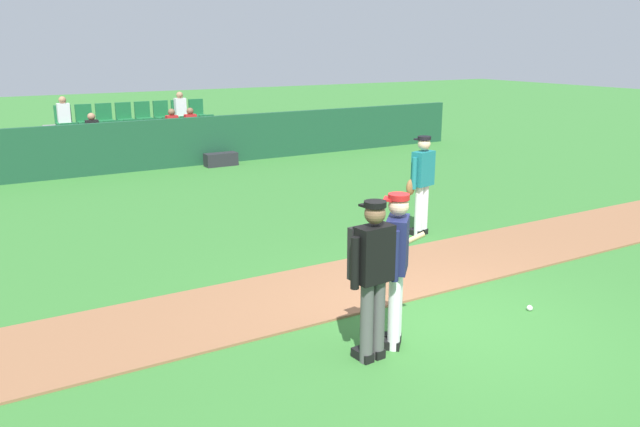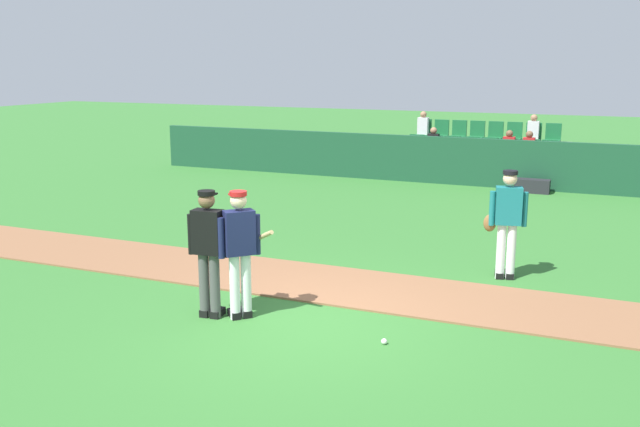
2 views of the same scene
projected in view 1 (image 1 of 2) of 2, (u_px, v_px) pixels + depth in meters
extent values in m
plane|color=#33702D|center=(439.00, 325.00, 7.72)|extent=(80.00, 80.00, 0.00)
cube|color=brown|center=(362.00, 281.00, 9.10)|extent=(28.00, 1.81, 0.03)
cube|color=#19472D|center=(155.00, 145.00, 17.10)|extent=(20.00, 0.16, 1.33)
cube|color=slate|center=(141.00, 156.00, 18.43)|extent=(5.00, 2.10, 0.30)
cube|color=slate|center=(144.00, 146.00, 17.99)|extent=(4.90, 0.85, 0.40)
cube|color=#196033|center=(72.00, 143.00, 16.89)|extent=(0.44, 0.40, 0.08)
cube|color=#196033|center=(70.00, 132.00, 17.01)|extent=(0.44, 0.08, 0.50)
cube|color=#196033|center=(94.00, 141.00, 17.16)|extent=(0.44, 0.40, 0.08)
cube|color=#196033|center=(91.00, 131.00, 17.28)|extent=(0.44, 0.08, 0.50)
cube|color=black|center=(92.00, 130.00, 17.13)|extent=(0.32, 0.22, 0.52)
sphere|color=#9E7051|center=(91.00, 117.00, 17.04)|extent=(0.20, 0.20, 0.20)
cube|color=#196033|center=(115.00, 140.00, 17.44)|extent=(0.44, 0.40, 0.08)
cube|color=#196033|center=(112.00, 129.00, 17.55)|extent=(0.44, 0.08, 0.50)
cube|color=#196033|center=(135.00, 138.00, 17.71)|extent=(0.44, 0.40, 0.08)
cube|color=#196033|center=(132.00, 128.00, 17.83)|extent=(0.44, 0.08, 0.50)
cube|color=#196033|center=(154.00, 137.00, 17.98)|extent=(0.44, 0.40, 0.08)
cube|color=#196033|center=(152.00, 127.00, 18.10)|extent=(0.44, 0.08, 0.50)
cube|color=#196033|center=(173.00, 135.00, 18.25)|extent=(0.44, 0.40, 0.08)
cube|color=#196033|center=(170.00, 126.00, 18.37)|extent=(0.44, 0.08, 0.50)
cube|color=red|center=(172.00, 125.00, 18.21)|extent=(0.32, 0.22, 0.52)
sphere|color=brown|center=(171.00, 112.00, 18.12)|extent=(0.20, 0.20, 0.20)
cube|color=#196033|center=(192.00, 134.00, 18.52)|extent=(0.44, 0.40, 0.08)
cube|color=#196033|center=(189.00, 124.00, 18.64)|extent=(0.44, 0.08, 0.50)
cube|color=red|center=(191.00, 123.00, 18.49)|extent=(0.32, 0.22, 0.52)
sphere|color=brown|center=(190.00, 111.00, 18.40)|extent=(0.20, 0.20, 0.20)
cube|color=#196033|center=(210.00, 133.00, 18.79)|extent=(0.44, 0.40, 0.08)
cube|color=#196033|center=(207.00, 123.00, 18.91)|extent=(0.44, 0.08, 0.50)
cube|color=slate|center=(135.00, 128.00, 18.59)|extent=(4.90, 0.85, 0.40)
cube|color=#196033|center=(65.00, 124.00, 17.49)|extent=(0.44, 0.40, 0.08)
cube|color=#196033|center=(63.00, 114.00, 17.61)|extent=(0.44, 0.08, 0.50)
cube|color=silver|center=(64.00, 113.00, 17.46)|extent=(0.32, 0.22, 0.52)
sphere|color=#9E7051|center=(62.00, 100.00, 17.37)|extent=(0.20, 0.20, 0.20)
cube|color=#196033|center=(86.00, 123.00, 17.77)|extent=(0.44, 0.40, 0.08)
cube|color=#196033|center=(83.00, 113.00, 17.88)|extent=(0.44, 0.08, 0.50)
cube|color=#196033|center=(106.00, 122.00, 18.04)|extent=(0.44, 0.40, 0.08)
cube|color=#196033|center=(104.00, 112.00, 18.16)|extent=(0.44, 0.08, 0.50)
cube|color=#196033|center=(126.00, 120.00, 18.31)|extent=(0.44, 0.40, 0.08)
cube|color=#196033|center=(123.00, 111.00, 18.43)|extent=(0.44, 0.08, 0.50)
cube|color=#196033|center=(145.00, 119.00, 18.58)|extent=(0.44, 0.40, 0.08)
cube|color=#196033|center=(142.00, 110.00, 18.70)|extent=(0.44, 0.08, 0.50)
cube|color=#196033|center=(163.00, 118.00, 18.85)|extent=(0.44, 0.40, 0.08)
cube|color=#196033|center=(161.00, 109.00, 18.97)|extent=(0.44, 0.08, 0.50)
cube|color=#196033|center=(181.00, 117.00, 19.12)|extent=(0.44, 0.40, 0.08)
cube|color=#196033|center=(178.00, 108.00, 19.24)|extent=(0.44, 0.08, 0.50)
cube|color=silver|center=(180.00, 107.00, 19.09)|extent=(0.32, 0.22, 0.52)
sphere|color=#9E7051|center=(180.00, 95.00, 19.00)|extent=(0.20, 0.20, 0.20)
cube|color=#196033|center=(199.00, 116.00, 19.40)|extent=(0.44, 0.40, 0.08)
cube|color=#196033|center=(196.00, 107.00, 19.51)|extent=(0.44, 0.08, 0.50)
cylinder|color=white|center=(394.00, 312.00, 7.01)|extent=(0.14, 0.14, 0.90)
cylinder|color=white|center=(396.00, 306.00, 7.16)|extent=(0.14, 0.14, 0.90)
cube|color=black|center=(388.00, 344.00, 7.12)|extent=(0.27, 0.27, 0.10)
cube|color=black|center=(390.00, 338.00, 7.28)|extent=(0.27, 0.27, 0.10)
cube|color=#191E47|center=(397.00, 244.00, 6.89)|extent=(0.43, 0.44, 0.60)
cylinder|color=#191E47|center=(395.00, 256.00, 6.67)|extent=(0.09, 0.09, 0.55)
cylinder|color=#191E47|center=(399.00, 242.00, 7.14)|extent=(0.09, 0.09, 0.55)
sphere|color=beige|center=(399.00, 206.00, 6.78)|extent=(0.22, 0.22, 0.22)
cylinder|color=#B21919|center=(399.00, 197.00, 6.75)|extent=(0.23, 0.23, 0.06)
cube|color=#B21919|center=(389.00, 199.00, 6.78)|extent=(0.21, 0.21, 0.02)
cylinder|color=tan|center=(390.00, 250.00, 7.19)|extent=(0.74, 0.40, 0.41)
cylinder|color=#4C4C4C|center=(367.00, 323.00, 6.73)|extent=(0.14, 0.14, 0.90)
cylinder|color=#4C4C4C|center=(378.00, 319.00, 6.82)|extent=(0.14, 0.14, 0.90)
cube|color=black|center=(362.00, 355.00, 6.88)|extent=(0.14, 0.27, 0.10)
cube|color=black|center=(374.00, 351.00, 6.97)|extent=(0.14, 0.27, 0.10)
cube|color=black|center=(374.00, 254.00, 6.58)|extent=(0.42, 0.25, 0.60)
cylinder|color=black|center=(355.00, 263.00, 6.45)|extent=(0.09, 0.09, 0.55)
cylinder|color=black|center=(392.00, 254.00, 6.73)|extent=(0.09, 0.09, 0.55)
sphere|color=brown|center=(375.00, 214.00, 6.47)|extent=(0.22, 0.22, 0.22)
cylinder|color=black|center=(375.00, 204.00, 6.44)|extent=(0.23, 0.23, 0.06)
cube|color=black|center=(369.00, 205.00, 6.53)|extent=(0.19, 0.14, 0.02)
cube|color=black|center=(366.00, 251.00, 6.68)|extent=(0.45, 0.12, 0.56)
cylinder|color=white|center=(419.00, 211.00, 11.19)|extent=(0.14, 0.14, 0.90)
cylinder|color=white|center=(424.00, 209.00, 11.30)|extent=(0.14, 0.14, 0.90)
cube|color=black|center=(415.00, 232.00, 11.34)|extent=(0.18, 0.28, 0.10)
cube|color=black|center=(420.00, 230.00, 11.45)|extent=(0.18, 0.28, 0.10)
cube|color=#197075|center=(423.00, 168.00, 11.05)|extent=(0.44, 0.31, 0.60)
cylinder|color=#197075|center=(414.00, 173.00, 10.90)|extent=(0.09, 0.09, 0.55)
cylinder|color=#197075|center=(431.00, 169.00, 11.24)|extent=(0.09, 0.09, 0.55)
sphere|color=beige|center=(424.00, 144.00, 10.94)|extent=(0.22, 0.22, 0.22)
cylinder|color=black|center=(424.00, 138.00, 10.92)|extent=(0.23, 0.23, 0.06)
cube|color=black|center=(420.00, 139.00, 10.99)|extent=(0.20, 0.16, 0.02)
ellipsoid|color=brown|center=(411.00, 187.00, 10.98)|extent=(0.22, 0.17, 0.28)
sphere|color=white|center=(530.00, 308.00, 8.13)|extent=(0.07, 0.07, 0.07)
cube|color=#232328|center=(221.00, 159.00, 17.69)|extent=(0.90, 0.36, 0.36)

